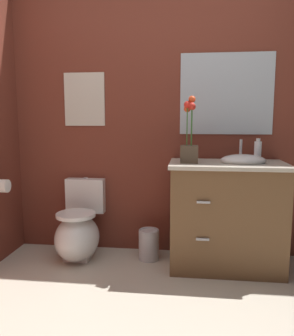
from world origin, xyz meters
The scene contains 9 objects.
wall_back centered at (0.20, 1.44, 1.25)m, with size 4.21×0.05×2.50m, color maroon.
toilet centered at (-0.69, 1.14, 0.24)m, with size 0.38×0.59×0.69m.
vanity_cabinet centered at (0.59, 1.12, 0.45)m, with size 0.94×0.56×1.06m.
flower_vase centered at (0.27, 1.07, 1.05)m, with size 0.14×0.14×0.53m.
soap_bottle centered at (0.84, 1.24, 0.97)m, with size 0.06×0.06×0.19m.
trash_bin centered at (-0.07, 1.19, 0.14)m, with size 0.18×0.18×0.27m.
wall_poster centered at (-0.69, 1.41, 1.41)m, with size 0.38×0.01×0.48m, color beige.
wall_mirror centered at (0.58, 1.41, 1.45)m, with size 0.80×0.01×0.70m, color #B2BCC6.
toilet_paper_roll centered at (-1.28, 0.95, 0.68)m, with size 0.11×0.11×0.11m, color white.
Camera 1 is at (0.27, -1.74, 1.24)m, focal length 37.19 mm.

